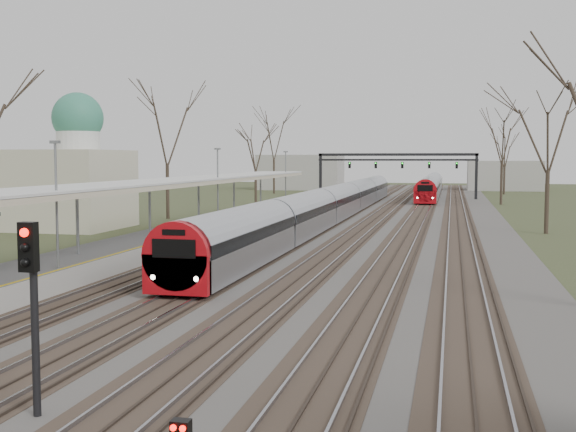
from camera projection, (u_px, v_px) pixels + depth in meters
track_bed at (372, 216)px, 66.68m from camera, size 24.00×160.00×0.22m
platform at (216, 226)px, 51.70m from camera, size 3.50×69.00×1.00m
canopy at (193, 181)px, 47.04m from camera, size 4.10×50.00×3.11m
dome_building at (59, 180)px, 54.73m from camera, size 10.00×8.00×10.30m
signal_gantry at (397, 162)px, 95.44m from camera, size 21.00×0.59×6.08m
tree_west_far at (167, 128)px, 63.06m from camera, size 5.50×5.50×11.33m
tree_east_far at (549, 131)px, 50.43m from camera, size 5.00×5.00×10.30m
train_near at (335, 203)px, 62.93m from camera, size 2.62×75.21×3.05m
train_far at (431, 186)px, 102.92m from camera, size 2.62×45.21×3.05m
signal_post at (32, 290)px, 14.48m from camera, size 0.35×0.45×4.10m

